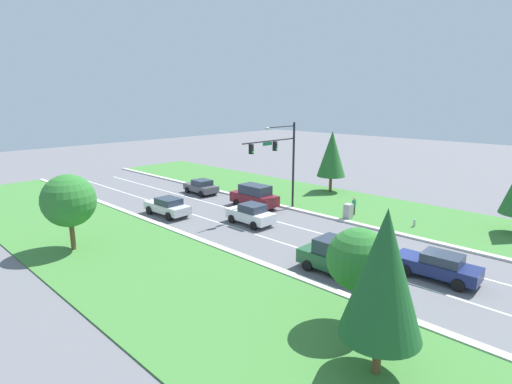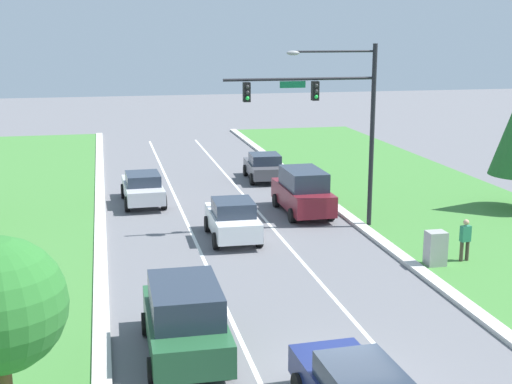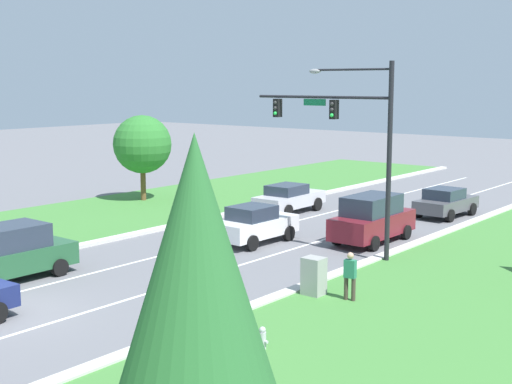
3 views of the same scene
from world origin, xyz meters
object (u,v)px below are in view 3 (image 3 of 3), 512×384
Objects in this scene: forest_suv at (8,252)px; traffic_signal_mast at (350,129)px; burgundy_suv at (372,219)px; fire_hydrant at (262,339)px; utility_cabinet at (314,277)px; pedestrian at (350,275)px; conifer_far_right_tree at (196,283)px; silver_sedan at (289,198)px; white_sedan at (255,224)px; oak_far_left_tree at (142,144)px; graphite_sedan at (446,202)px.

traffic_signal_mast is at bearing 55.79° from forest_suv.
traffic_signal_mast is at bearing -81.48° from burgundy_suv.
fire_hydrant is at bearing -69.73° from traffic_signal_mast.
burgundy_suv is 8.95m from utility_cabinet.
pedestrian is at bearing -65.08° from burgundy_suv.
traffic_signal_mast is 18.77m from conifer_far_right_tree.
silver_sedan is at bearing 123.25° from conifer_far_right_tree.
pedestrian reaches higher than silver_sedan.
white_sedan is at bearing -39.99° from pedestrian.
traffic_signal_mast is 1.89× the size of white_sedan.
forest_suv is at bearing -58.21° from oak_far_left_tree.
utility_cabinet is at bearing -36.19° from white_sedan.
oak_far_left_tree is (-16.94, 3.96, -1.80)m from traffic_signal_mast.
forest_suv is 6.72× the size of fire_hydrant.
utility_cabinet is (2.71, -16.52, -0.12)m from graphite_sedan.
silver_sedan is (-7.75, 6.40, -4.44)m from traffic_signal_mast.
traffic_signal_mast is 4.73× the size of pedestrian.
oak_far_left_tree reaches higher than utility_cabinet.
conifer_far_right_tree is at bearing -40.56° from oak_far_left_tree.
fire_hydrant is (4.46, -21.51, -0.45)m from graphite_sedan.
forest_suv is 11.63m from fire_hydrant.
graphite_sedan is 0.66× the size of conifer_far_right_tree.
utility_cabinet is at bearing -26.85° from oak_far_left_tree.
conifer_far_right_tree is at bearing -68.24° from burgundy_suv.
fire_hydrant is at bearing -57.23° from silver_sedan.
forest_suv reaches higher than silver_sedan.
traffic_signal_mast reaches higher than conifer_far_right_tree.
oak_far_left_tree is (-20.43, 9.48, 2.54)m from pedestrian.
burgundy_suv is at bearing 41.86° from white_sedan.
oak_far_left_tree reaches higher than forest_suv.
conifer_far_right_tree is (15.30, -6.06, 2.97)m from forest_suv.
fire_hydrant is (11.61, 0.30, -0.69)m from forest_suv.
burgundy_suv is at bearing -86.59° from graphite_sedan.
silver_sedan is 15.70m from utility_cabinet.
conifer_far_right_tree is at bearing -70.70° from graphite_sedan.
forest_suv is (-7.65, -11.03, -4.25)m from traffic_signal_mast.
graphite_sedan is 0.88× the size of burgundy_suv.
graphite_sedan is at bearing 106.30° from conifer_far_right_tree.
conifer_far_right_tree reaches higher than white_sedan.
silver_sedan is at bearing 140.44° from traffic_signal_mast.
utility_cabinet is at bearing 109.34° from fire_hydrant.
pedestrian is 0.32× the size of oak_far_left_tree.
white_sedan is 13.56m from oak_far_left_tree.
forest_suv is 0.74× the size of conifer_far_right_tree.
conifer_far_right_tree is at bearing -59.89° from fire_hydrant.
silver_sedan is at bearing -55.27° from pedestrian.
traffic_signal_mast is at bearing 9.55° from white_sedan.
silver_sedan is at bearing 90.84° from forest_suv.
white_sedan is 13.13m from fire_hydrant.
utility_cabinet is 0.80× the size of pedestrian.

